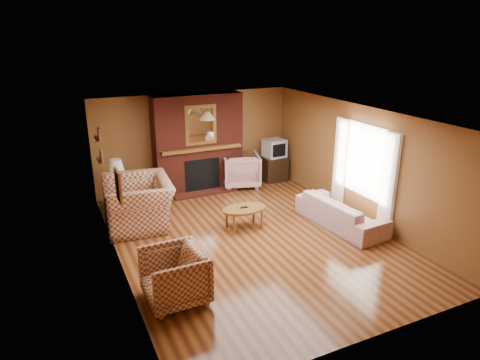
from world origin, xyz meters
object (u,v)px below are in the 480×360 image
floral_sofa (341,212)px  side_table (119,199)px  tv_stand (274,168)px  floral_armchair (241,170)px  plaid_loveseat (138,203)px  coffee_table (244,210)px  table_lamp (116,172)px  fireplace (198,144)px  crt_tv (274,148)px  plaid_armchair (174,276)px

floral_sofa → side_table: (-4.00, 2.73, -0.02)m
floral_sofa → tv_stand: tv_stand is taller
floral_sofa → floral_armchair: floral_armchair is taller
plaid_loveseat → coffee_table: (1.89, -1.08, -0.09)m
side_table → table_lamp: size_ratio=0.87×
side_table → tv_stand: 4.17m
table_lamp → plaid_loveseat: bearing=-75.1°
plaid_loveseat → floral_sofa: 4.16m
fireplace → crt_tv: 2.08m
floral_armchair → plaid_armchair: bearing=70.6°
plaid_loveseat → table_lamp: table_lamp is taller
plaid_armchair → coffee_table: plaid_armchair is taller
coffee_table → side_table: bearing=136.6°
side_table → crt_tv: size_ratio=1.01×
side_table → plaid_armchair: bearing=-87.7°
plaid_loveseat → tv_stand: size_ratio=2.30×
coffee_table → table_lamp: table_lamp is taller
plaid_loveseat → crt_tv: 4.13m
table_lamp → crt_tv: size_ratio=1.16×
floral_sofa → table_lamp: 4.88m
floral_sofa → crt_tv: crt_tv is taller
floral_sofa → table_lamp: bearing=50.5°
tv_stand → crt_tv: bearing=-87.2°
side_table → coffee_table: bearing=-43.4°
crt_tv → plaid_armchair: bearing=-133.9°
tv_stand → coffee_table: bearing=-127.5°
plaid_armchair → table_lamp: bearing=-178.8°
table_lamp → floral_sofa: bearing=-34.3°
plaid_armchair → tv_stand: bearing=135.0°
fireplace → floral_sofa: 3.88m
plaid_armchair → fireplace: bearing=154.8°
plaid_loveseat → plaid_armchair: 2.87m
plaid_armchair → crt_tv: 5.79m
floral_sofa → floral_armchair: size_ratio=2.15×
coffee_table → side_table: 2.95m
plaid_armchair → plaid_loveseat: bearing=176.9°
fireplace → table_lamp: bearing=-165.7°
coffee_table → table_lamp: size_ratio=1.45×
fireplace → plaid_loveseat: fireplace is taller
plaid_armchair → floral_armchair: floral_armchair is taller
plaid_loveseat → table_lamp: bearing=-159.7°
plaid_armchair → floral_sofa: (3.85, 1.07, -0.11)m
side_table → floral_sofa: bearing=-34.3°
fireplace → plaid_loveseat: 2.47m
floral_sofa → floral_armchair: bearing=10.3°
crt_tv → coffee_table: bearing=-130.4°
floral_sofa → plaid_loveseat: bearing=59.3°
fireplace → table_lamp: 2.18m
floral_armchair → side_table: floral_armchair is taller
fireplace → coffee_table: bearing=-89.1°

